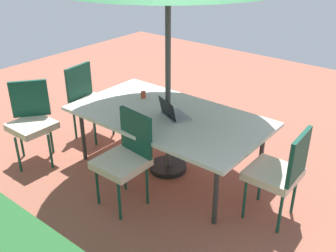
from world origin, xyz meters
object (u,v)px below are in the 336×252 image
at_px(chair_east, 88,98).
at_px(cup, 143,95).
at_px(laptop, 173,113).
at_px(chair_north, 125,156).
at_px(chair_northeast, 31,119).
at_px(dining_table, 168,118).
at_px(chair_west, 280,170).

xyz_separation_m(chair_east, cup, (-0.84, -0.17, 0.21)).
bearing_deg(laptop, chair_north, 110.24).
height_order(chair_north, chair_northeast, same).
bearing_deg(cup, chair_north, 122.45).
height_order(dining_table, cup, cup).
height_order(chair_east, chair_north, same).
relative_size(chair_east, chair_west, 1.00).
height_order(chair_northeast, laptop, chair_northeast).
relative_size(chair_northeast, laptop, 2.51).
bearing_deg(chair_north, chair_northeast, -169.87).
bearing_deg(laptop, dining_table, 8.31).
bearing_deg(chair_west, dining_table, -93.74).
xyz_separation_m(chair_west, cup, (1.90, -0.21, 0.21)).
xyz_separation_m(chair_east, chair_northeast, (0.04, 0.85, 0.00)).
bearing_deg(laptop, cup, 4.65).
xyz_separation_m(chair_north, chair_west, (-1.31, -0.71, 0.00)).
height_order(chair_west, cup, chair_west).
bearing_deg(chair_east, chair_west, -97.11).
bearing_deg(chair_east, chair_northeast, 171.26).
xyz_separation_m(dining_table, chair_northeast, (1.41, 0.83, -0.13)).
bearing_deg(chair_east, dining_table, -96.83).
distance_m(chair_east, chair_north, 1.61).
height_order(chair_north, laptop, chair_north).
xyz_separation_m(dining_table, chair_east, (1.37, -0.01, -0.13)).
relative_size(dining_table, chair_north, 2.24).
relative_size(chair_northeast, chair_west, 1.00).
relative_size(dining_table, laptop, 5.63).
bearing_deg(chair_west, cup, -99.00).
bearing_deg(chair_north, chair_west, 34.83).
bearing_deg(laptop, chair_northeast, 51.64).
height_order(laptop, cup, laptop).
bearing_deg(cup, chair_east, 11.73).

